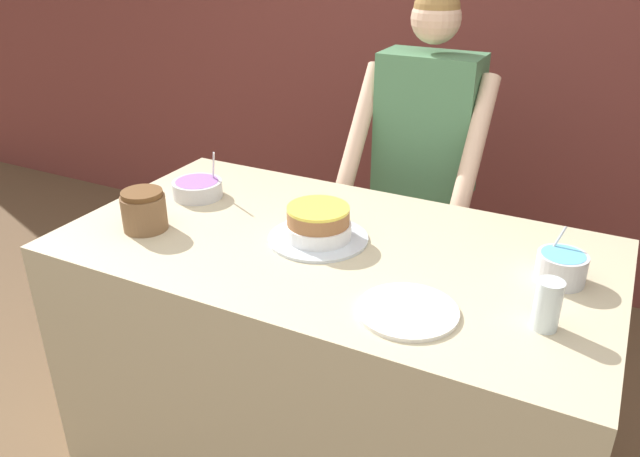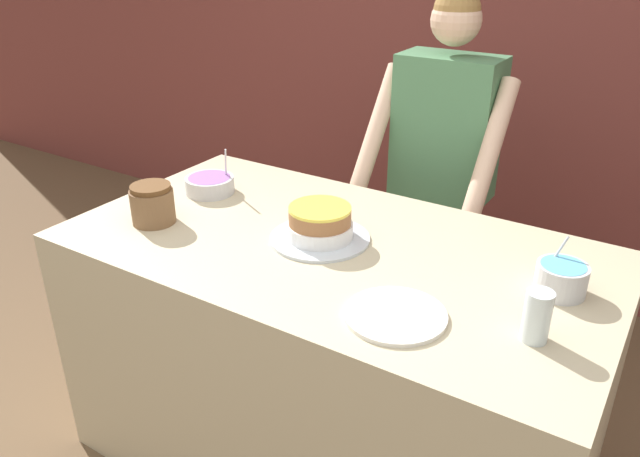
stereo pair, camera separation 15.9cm
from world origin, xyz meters
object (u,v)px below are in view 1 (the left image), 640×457
Objects in this scene: drinking_glass at (547,305)px; ceramic_plate at (407,311)px; person_baker at (425,150)px; frosting_bowl_blue at (561,267)px; frosting_bowl_purple at (197,188)px; cake at (318,226)px; stoneware_jar at (144,211)px.

drinking_glass is 0.50× the size of ceramic_plate.
person_baker reaches higher than frosting_bowl_blue.
ceramic_plate is (0.98, -0.38, -0.03)m from frosting_bowl_purple.
frosting_bowl_blue is 1.09× the size of drinking_glass.
person_baker is 0.85m from cake.
frosting_bowl_blue is (0.74, 0.08, -0.00)m from cake.
person_baker is 5.00× the size of cake.
cake is 2.21× the size of stoneware_jar.
frosting_bowl_purple is (-0.65, -0.73, -0.03)m from person_baker.
frosting_bowl_purple reaches higher than frosting_bowl_blue.
frosting_bowl_blue reaches higher than cake.
drinking_glass and stoneware_jar have the same top height.
person_baker reaches higher than cake.
frosting_bowl_blue is 1.32m from stoneware_jar.
drinking_glass is (1.31, -0.29, 0.03)m from frosting_bowl_purple.
ceramic_plate is at bearing -133.29° from frosting_bowl_blue.
person_baker is 12.04× the size of drinking_glass.
frosting_bowl_blue is at bearing 46.71° from ceramic_plate.
cake is 0.58m from frosting_bowl_purple.
stoneware_jar is at bearing -87.39° from frosting_bowl_purple.
cake is 0.74m from frosting_bowl_blue.
frosting_bowl_blue is 1.01× the size of stoneware_jar.
frosting_bowl_blue reaches higher than drinking_glass.
drinking_glass is (-0.00, -0.26, 0.02)m from frosting_bowl_blue.
person_baker is 0.98m from frosting_bowl_purple.
drinking_glass reaches higher than ceramic_plate.
frosting_bowl_purple is at bearing 92.61° from stoneware_jar.
person_baker is 1.22m from drinking_glass.
frosting_bowl_purple is at bearing 167.51° from drinking_glass.
person_baker is at bearing 130.94° from frosting_bowl_blue.
person_baker is at bearing 106.45° from ceramic_plate.
frosting_bowl_purple is 0.68× the size of ceramic_plate.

